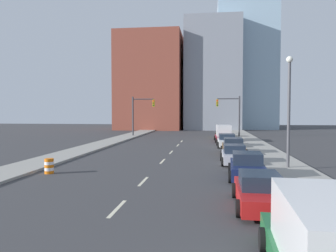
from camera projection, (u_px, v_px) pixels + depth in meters
name	position (u px, v px, depth m)	size (l,w,h in m)	color
sidewalk_left	(131.00, 135.00, 52.41)	(3.10, 104.04, 0.17)	gray
sidewalk_right	(244.00, 137.00, 50.14)	(3.10, 104.04, 0.17)	gray
lane_stripe_at_14m	(117.00, 208.00, 13.13)	(0.16, 2.40, 0.01)	beige
lane_stripe_at_19m	(143.00, 181.00, 18.27)	(0.16, 2.40, 0.01)	beige
lane_stripe_at_26m	(163.00, 161.00, 25.67)	(0.16, 2.40, 0.01)	beige
lane_stripe_at_32m	(171.00, 152.00, 31.39)	(0.16, 2.40, 0.01)	beige
lane_stripe_at_39m	(178.00, 145.00, 37.93)	(0.16, 2.40, 0.01)	beige
lane_stripe_at_44m	(182.00, 141.00, 43.04)	(0.16, 2.40, 0.01)	beige
building_brick_left	(152.00, 83.00, 74.35)	(14.00, 16.00, 20.92)	brown
building_office_center	(212.00, 77.00, 76.50)	(12.00, 20.00, 23.92)	gray
building_glass_right	(244.00, 68.00, 79.38)	(13.00, 20.00, 29.20)	#99B7CC
traffic_signal_left	(139.00, 111.00, 51.23)	(3.59, 0.35, 6.25)	#38383D
traffic_signal_right	(233.00, 111.00, 49.39)	(3.59, 0.35, 6.25)	#38383D
traffic_barrel	(49.00, 166.00, 20.55)	(0.56, 0.56, 0.95)	orange
street_lamp	(289.00, 104.00, 21.76)	(0.44, 0.44, 7.57)	#4C4C51
box_truck_green	(326.00, 251.00, 6.75)	(2.45, 6.44, 2.15)	#1E6033
sedan_red	(259.00, 192.00, 13.27)	(2.11, 4.52, 1.41)	red
sedan_navy	(247.00, 167.00, 19.06)	(2.32, 4.58, 1.52)	#141E47
sedan_silver	(234.00, 155.00, 24.48)	(2.00, 4.32, 1.43)	#B2B2BC
sedan_brown	(233.00, 147.00, 30.11)	(2.16, 4.58, 1.47)	brown
sedan_white	(227.00, 141.00, 36.06)	(2.21, 4.79, 1.47)	silver
box_truck_maroon	(223.00, 134.00, 42.62)	(2.41, 5.86, 2.16)	maroon
sedan_yellow	(222.00, 133.00, 49.12)	(2.12, 4.74, 1.45)	gold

